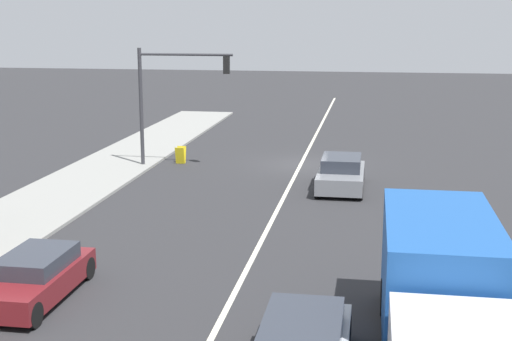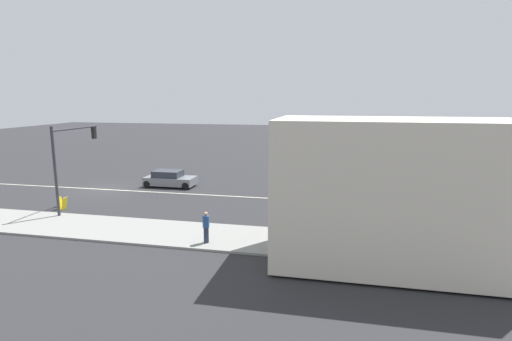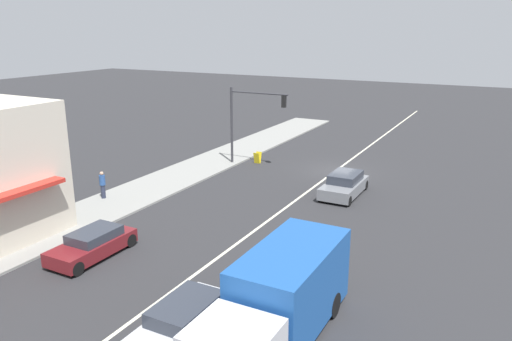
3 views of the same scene
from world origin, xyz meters
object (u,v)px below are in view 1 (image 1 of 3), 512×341
at_px(traffic_signal_main, 169,87).
at_px(sedan_maroon, 35,277).
at_px(delivery_truck, 442,294).
at_px(suv_grey, 341,174).
at_px(warning_aframe_sign, 181,155).

bearing_deg(traffic_signal_main, sedan_maroon, 93.89).
height_order(delivery_truck, sedan_maroon, delivery_truck).
relative_size(traffic_signal_main, delivery_truck, 0.75).
bearing_deg(traffic_signal_main, suv_grey, 159.59).
relative_size(traffic_signal_main, suv_grey, 1.33).
xyz_separation_m(delivery_truck, suv_grey, (2.80, -15.13, -0.82)).
xyz_separation_m(traffic_signal_main, sedan_maroon, (-1.12, 16.52, -3.32)).
bearing_deg(sedan_maroon, suv_grey, -118.21).
relative_size(delivery_truck, sedan_maroon, 1.86).
bearing_deg(warning_aframe_sign, traffic_signal_main, 78.90).
bearing_deg(traffic_signal_main, delivery_truck, 121.40).
height_order(warning_aframe_sign, suv_grey, suv_grey).
xyz_separation_m(delivery_truck, sedan_maroon, (10.00, -1.71, -0.88)).
xyz_separation_m(traffic_signal_main, warning_aframe_sign, (-0.20, -1.00, -3.47)).
distance_m(traffic_signal_main, delivery_truck, 21.49).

